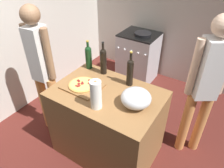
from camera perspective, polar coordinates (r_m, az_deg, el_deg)
ground_plane at (r=3.17m, az=6.22°, el=-9.52°), size 3.83×3.31×0.02m
kitchen_wall_rear at (r=3.70m, az=18.32°, el=19.39°), size 3.83×0.10×2.60m
kitchen_wall_left at (r=3.43m, az=-19.04°, el=18.08°), size 0.10×3.31×2.60m
counter at (r=2.45m, az=-1.28°, el=-10.68°), size 1.14×0.78×0.89m
cutting_board at (r=2.25m, az=-8.08°, el=-0.62°), size 0.40×0.32×0.02m
pizza at (r=2.24m, az=-8.12°, el=-0.17°), size 0.29×0.29×0.03m
mixing_bowl at (r=1.96m, az=6.57°, el=-3.84°), size 0.29×0.29×0.18m
paper_towel_roll at (r=1.90m, az=-4.42°, el=-2.93°), size 0.11×0.11×0.29m
wine_bottle_green at (r=2.51m, az=-6.45°, el=7.54°), size 0.08×0.08×0.35m
wine_bottle_amber at (r=2.38m, az=-2.39°, el=6.50°), size 0.07×0.07×0.39m
wine_bottle_dark at (r=2.19m, az=4.96°, el=3.52°), size 0.07×0.07×0.39m
stove at (r=3.81m, az=7.11°, el=7.37°), size 0.62×0.58×0.92m
person_in_stripes at (r=2.56m, az=-18.55°, el=4.12°), size 0.36×0.22×1.68m
person_in_red at (r=2.32m, az=24.14°, el=-0.00°), size 0.34×0.29×1.70m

